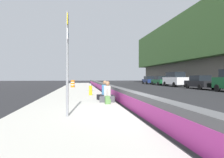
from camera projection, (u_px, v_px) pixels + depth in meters
name	position (u px, v px, depth m)	size (l,w,h in m)	color
ground_plane	(140.00, 115.00, 7.80)	(160.00, 160.00, 0.00)	#232326
sidewalk_strip	(71.00, 115.00, 7.39)	(80.00, 4.40, 0.14)	#B5B2A8
jersey_barrier	(140.00, 104.00, 7.79)	(76.00, 0.45, 0.85)	#545456
route_sign_post	(67.00, 56.00, 6.82)	(0.44, 0.09, 3.60)	gray
fire_hydrant	(91.00, 89.00, 14.91)	(0.26, 0.46, 0.88)	gold
seated_person_foreground	(107.00, 95.00, 10.90)	(0.83, 0.93, 1.13)	#424247
seated_person_middle	(105.00, 94.00, 11.87)	(0.89, 0.98, 1.15)	black
backpack	(107.00, 100.00, 10.04)	(0.32, 0.28, 0.40)	#4C7A3D
construction_barrel	(73.00, 84.00, 26.53)	(0.54, 0.54, 0.95)	orange
parked_car_fourth	(200.00, 82.00, 24.82)	(4.53, 2.01, 1.71)	black
parked_car_midline	(175.00, 79.00, 31.23)	(4.86, 2.19, 2.28)	silver
parked_car_far	(160.00, 81.00, 36.99)	(4.52, 1.98, 1.71)	#145128
parked_car_farther	(149.00, 80.00, 43.31)	(4.55, 2.06, 1.71)	navy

